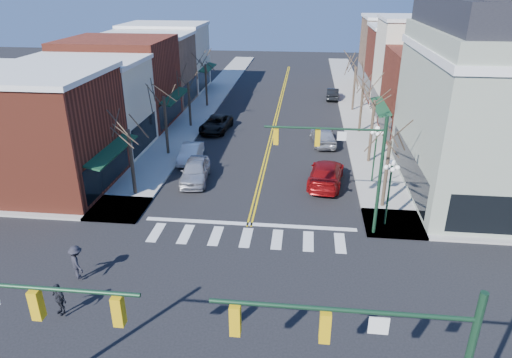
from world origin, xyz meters
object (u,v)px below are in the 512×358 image
(car_right_near, at_px, (326,174))
(pedestrian_dark_a, at_px, (59,299))
(car_left_far, at_px, (216,124))
(car_left_mid, at_px, (191,153))
(lamppost_midblock, at_px, (376,145))
(car_left_near, at_px, (195,171))
(car_right_far, at_px, (333,94))
(lamppost_corner, at_px, (390,182))
(car_right_mid, at_px, (323,135))
(victorian_corner, at_px, (512,98))
(pedestrian_dark_b, at_px, (77,262))

(car_right_near, height_order, pedestrian_dark_a, pedestrian_dark_a)
(car_left_far, xyz_separation_m, car_right_near, (10.35, -11.60, 0.11))
(car_left_mid, bearing_deg, car_right_near, -18.36)
(lamppost_midblock, xyz_separation_m, car_left_near, (-13.00, -1.18, -2.15))
(car_right_far, bearing_deg, car_right_near, 90.16)
(lamppost_midblock, height_order, car_left_far, lamppost_midblock)
(car_right_near, bearing_deg, car_left_far, -40.92)
(car_left_mid, xyz_separation_m, car_right_near, (10.92, -3.44, 0.14))
(car_left_mid, distance_m, car_left_far, 8.18)
(lamppost_corner, bearing_deg, lamppost_midblock, 90.00)
(car_left_far, bearing_deg, lamppost_corner, -46.40)
(car_left_far, bearing_deg, car_left_near, -81.11)
(pedestrian_dark_a, bearing_deg, car_right_mid, 92.37)
(car_left_mid, bearing_deg, car_right_far, 60.03)
(lamppost_midblock, xyz_separation_m, car_right_mid, (-3.40, 8.15, -2.13))
(lamppost_midblock, distance_m, car_left_mid, 14.76)
(victorian_corner, xyz_separation_m, car_right_mid, (-11.70, 8.65, -5.82))
(pedestrian_dark_a, relative_size, pedestrian_dark_b, 0.88)
(car_left_near, bearing_deg, car_right_far, 61.96)
(car_left_far, xyz_separation_m, pedestrian_dark_a, (-1.76, -27.28, 0.21))
(lamppost_corner, distance_m, pedestrian_dark_a, 18.48)
(pedestrian_dark_a, bearing_deg, pedestrian_dark_b, 128.39)
(car_left_far, distance_m, pedestrian_dark_b, 24.76)
(car_left_near, distance_m, car_left_far, 12.14)
(victorian_corner, distance_m, car_right_far, 28.32)
(car_right_near, relative_size, car_right_mid, 1.16)
(victorian_corner, relative_size, car_right_mid, 2.90)
(car_left_far, bearing_deg, car_right_near, -42.92)
(victorian_corner, relative_size, car_right_far, 3.42)
(pedestrian_dark_a, bearing_deg, lamppost_midblock, 75.17)
(car_left_mid, relative_size, car_right_mid, 0.85)
(victorian_corner, relative_size, car_left_near, 2.98)
(car_left_far, xyz_separation_m, car_right_far, (11.95, 14.33, -0.03))
(victorian_corner, xyz_separation_m, car_left_mid, (-22.62, 3.28, -5.97))
(lamppost_corner, relative_size, car_right_mid, 0.88)
(lamppost_midblock, xyz_separation_m, pedestrian_dark_b, (-15.96, -13.72, -1.92))
(car_left_mid, distance_m, car_right_near, 11.45)
(victorian_corner, bearing_deg, car_right_mid, 143.52)
(lamppost_midblock, distance_m, car_left_far, 17.72)
(lamppost_corner, xyz_separation_m, pedestrian_dark_b, (-15.96, -7.22, -1.92))
(victorian_corner, xyz_separation_m, lamppost_midblock, (-8.30, 0.50, -3.70))
(victorian_corner, distance_m, pedestrian_dark_a, 29.16)
(victorian_corner, bearing_deg, pedestrian_dark_a, -146.37)
(lamppost_midblock, xyz_separation_m, car_right_near, (-3.40, -0.66, -2.13))
(car_right_far, bearing_deg, lamppost_midblock, 97.76)
(car_left_mid, xyz_separation_m, car_left_far, (0.57, 8.16, 0.03))
(car_right_near, relative_size, car_right_far, 1.37)
(car_left_far, bearing_deg, car_right_far, 55.51)
(car_left_near, xyz_separation_m, car_right_near, (9.60, 0.51, 0.01))
(car_right_far, height_order, pedestrian_dark_b, pedestrian_dark_b)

